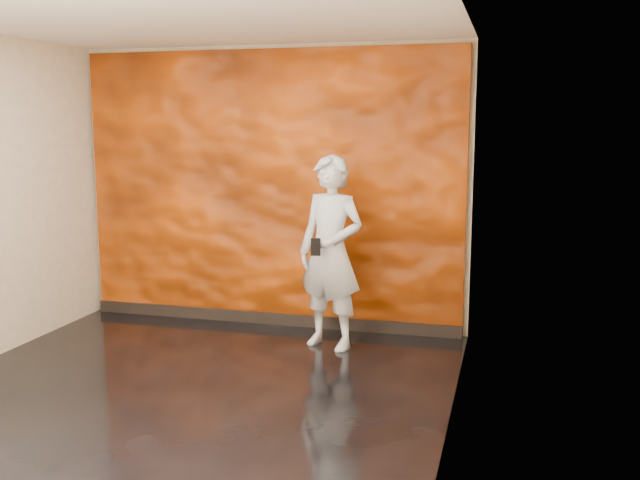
% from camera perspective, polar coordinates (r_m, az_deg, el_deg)
% --- Properties ---
extents(room, '(4.02, 4.02, 2.81)m').
position_cam_1_polar(room, '(5.37, -10.99, 2.33)').
color(room, black).
rests_on(room, ground).
extents(feature_wall, '(3.90, 0.06, 2.75)m').
position_cam_1_polar(feature_wall, '(7.18, -4.09, 4.03)').
color(feature_wall, '#D04803').
rests_on(feature_wall, ground).
extents(baseboard, '(3.90, 0.04, 0.12)m').
position_cam_1_polar(baseboard, '(7.38, -4.08, -6.26)').
color(baseboard, black).
rests_on(baseboard, ground).
extents(man, '(0.74, 0.60, 1.76)m').
position_cam_1_polar(man, '(6.45, 0.88, -1.01)').
color(man, '#989DA7').
rests_on(man, ground).
extents(phone, '(0.09, 0.04, 0.16)m').
position_cam_1_polar(phone, '(6.22, -0.35, -0.56)').
color(phone, black).
rests_on(phone, man).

